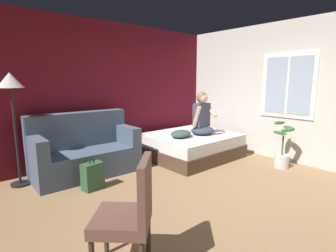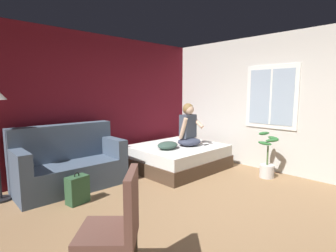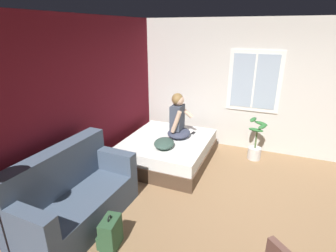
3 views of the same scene
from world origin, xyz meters
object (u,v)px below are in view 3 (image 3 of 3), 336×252
(potted_plant, at_px, (255,145))
(couch, at_px, (73,197))
(bed, at_px, (167,150))
(backpack, at_px, (110,234))
(person_seated, at_px, (178,120))
(cell_phone, at_px, (193,133))
(throw_pillow, at_px, (164,143))

(potted_plant, bearing_deg, couch, 144.02)
(bed, relative_size, backpack, 3.89)
(person_seated, bearing_deg, potted_plant, -67.90)
(backpack, bearing_deg, person_seated, 1.30)
(backpack, xyz_separation_m, cell_phone, (2.76, -0.17, 0.29))
(person_seated, height_order, backpack, person_seated)
(bed, distance_m, person_seated, 0.64)
(person_seated, xyz_separation_m, throw_pillow, (-0.54, 0.07, -0.29))
(throw_pillow, bearing_deg, person_seated, -7.17)
(couch, height_order, throw_pillow, couch)
(potted_plant, bearing_deg, backpack, 155.63)
(bed, distance_m, couch, 2.15)
(bed, xyz_separation_m, potted_plant, (0.77, -1.59, 0.07))
(person_seated, height_order, cell_phone, person_seated)
(bed, relative_size, cell_phone, 12.36)
(bed, relative_size, potted_plant, 2.09)
(bed, xyz_separation_m, cell_phone, (0.47, -0.37, 0.25))
(backpack, xyz_separation_m, throw_pillow, (1.93, 0.12, 0.36))
(backpack, distance_m, cell_phone, 2.78)
(bed, bearing_deg, person_seated, -39.24)
(throw_pillow, distance_m, potted_plant, 1.89)
(backpack, bearing_deg, throw_pillow, 3.67)
(person_seated, bearing_deg, cell_phone, -37.59)
(couch, distance_m, throw_pillow, 1.83)
(bed, distance_m, throw_pillow, 0.48)
(cell_phone, distance_m, potted_plant, 1.26)
(bed, relative_size, person_seated, 2.03)
(bed, bearing_deg, couch, 166.91)
(person_seated, relative_size, backpack, 1.91)
(couch, relative_size, backpack, 3.76)
(bed, height_order, cell_phone, cell_phone)
(bed, xyz_separation_m, throw_pillow, (-0.36, -0.08, 0.31))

